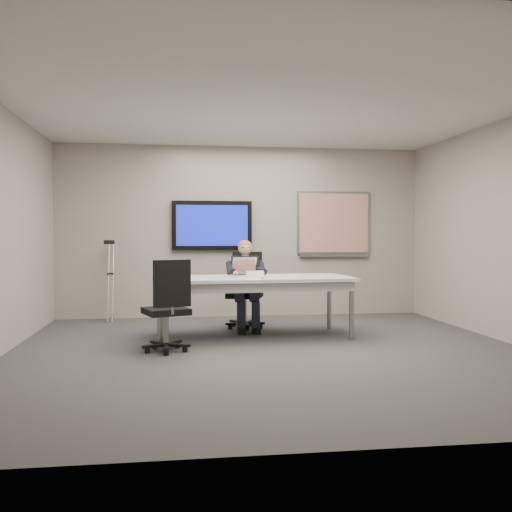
{
  "coord_description": "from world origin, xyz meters",
  "views": [
    {
      "loc": [
        -1.08,
        -6.36,
        1.33
      ],
      "look_at": [
        -0.04,
        1.03,
        1.07
      ],
      "focal_mm": 40.0,
      "sensor_mm": 36.0,
      "label": 1
    }
  ],
  "objects": [
    {
      "name": "pen",
      "position": [
        -0.01,
        0.68,
        0.8
      ],
      "size": [
        0.05,
        0.15,
        0.01
      ],
      "primitive_type": "cylinder",
      "rotation": [
        0.0,
        1.57,
        1.32
      ],
      "color": "black",
      "rests_on": "conference_table"
    },
    {
      "name": "ceiling",
      "position": [
        0.0,
        0.0,
        2.8
      ],
      "size": [
        6.0,
        6.0,
        0.02
      ],
      "primitive_type": "cube",
      "color": "silver",
      "rests_on": "wall_back"
    },
    {
      "name": "office_chair_far",
      "position": [
        -0.09,
        1.79,
        0.34
      ],
      "size": [
        0.65,
        0.65,
        1.1
      ],
      "rotation": [
        0.0,
        0.0,
        -0.28
      ],
      "color": "black",
      "rests_on": "ground"
    },
    {
      "name": "laptop",
      "position": [
        -0.16,
        1.25,
        0.85
      ],
      "size": [
        0.4,
        0.4,
        0.24
      ],
      "rotation": [
        0.0,
        0.0,
        0.26
      ],
      "color": "#AEADB0",
      "rests_on": "conference_table"
    },
    {
      "name": "tv_display",
      "position": [
        -0.5,
        2.95,
        1.5
      ],
      "size": [
        1.3,
        0.09,
        0.8
      ],
      "color": "black",
      "rests_on": "wall_back"
    },
    {
      "name": "floor",
      "position": [
        0.0,
        0.0,
        0.0
      ],
      "size": [
        6.0,
        6.0,
        0.02
      ],
      "primitive_type": "cube",
      "color": "#38383B",
      "rests_on": "ground"
    },
    {
      "name": "name_tent",
      "position": [
        -0.08,
        0.86,
        0.84
      ],
      "size": [
        0.23,
        0.09,
        0.09
      ],
      "primitive_type": null,
      "rotation": [
        0.0,
        0.0,
        0.12
      ],
      "color": "white",
      "rests_on": "conference_table"
    },
    {
      "name": "wall_front",
      "position": [
        0.0,
        -3.0,
        1.4
      ],
      "size": [
        6.0,
        0.02,
        2.8
      ],
      "primitive_type": "cube",
      "color": "#9B968C",
      "rests_on": "ground"
    },
    {
      "name": "seated_person",
      "position": [
        -0.11,
        1.54,
        0.51
      ],
      "size": [
        0.41,
        0.7,
        1.27
      ],
      "rotation": [
        0.0,
        0.0,
        -0.09
      ],
      "color": "#1D2230",
      "rests_on": "office_chair_far"
    },
    {
      "name": "crutch",
      "position": [
        -2.1,
        2.76,
        0.65
      ],
      "size": [
        0.32,
        0.72,
        1.35
      ],
      "primitive_type": null,
      "rotation": [
        -0.25,
        0.0,
        0.21
      ],
      "color": "#B1B3B9",
      "rests_on": "ground"
    },
    {
      "name": "conference_table",
      "position": [
        -0.09,
        1.01,
        0.7
      ],
      "size": [
        2.62,
        1.21,
        0.79
      ],
      "rotation": [
        0.0,
        0.0,
        0.05
      ],
      "color": "white",
      "rests_on": "ground"
    },
    {
      "name": "wall_back",
      "position": [
        0.0,
        3.0,
        1.4
      ],
      "size": [
        6.0,
        0.02,
        2.8
      ],
      "primitive_type": "cube",
      "color": "#9B968C",
      "rests_on": "ground"
    },
    {
      "name": "whiteboard",
      "position": [
        1.55,
        2.97,
        1.53
      ],
      "size": [
        1.25,
        0.08,
        1.1
      ],
      "color": "gray",
      "rests_on": "wall_back"
    },
    {
      "name": "office_chair_near",
      "position": [
        -1.18,
        0.18,
        0.33
      ],
      "size": [
        0.64,
        0.64,
        1.06
      ],
      "rotation": [
        0.0,
        0.0,
        3.47
      ],
      "color": "black",
      "rests_on": "ground"
    }
  ]
}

